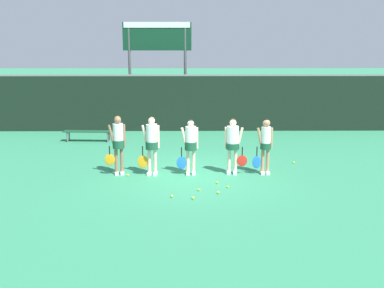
# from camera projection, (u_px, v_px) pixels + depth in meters

# --- Properties ---
(ground_plane) EXTENTS (140.00, 140.00, 0.00)m
(ground_plane) POSITION_uv_depth(u_px,v_px,m) (192.00, 174.00, 13.70)
(ground_plane) COLOR #2D7F56
(fence_windscreen) EXTENTS (60.00, 0.08, 2.59)m
(fence_windscreen) POSITION_uv_depth(u_px,v_px,m) (190.00, 103.00, 20.49)
(fence_windscreen) COLOR black
(fence_windscreen) RESTS_ON ground_plane
(scoreboard) EXTENTS (3.25, 0.15, 4.95)m
(scoreboard) POSITION_uv_depth(u_px,v_px,m) (157.00, 47.00, 21.30)
(scoreboard) COLOR #515156
(scoreboard) RESTS_ON ground_plane
(bench_courtside) EXTENTS (2.04, 0.47, 0.44)m
(bench_courtside) POSITION_uv_depth(u_px,v_px,m) (88.00, 132.00, 18.34)
(bench_courtside) COLOR #19472D
(bench_courtside) RESTS_ON ground_plane
(player_0) EXTENTS (0.64, 0.35, 1.80)m
(player_0) POSITION_uv_depth(u_px,v_px,m) (118.00, 140.00, 13.45)
(player_0) COLOR #8C664C
(player_0) RESTS_ON ground_plane
(player_1) EXTENTS (0.68, 0.38, 1.78)m
(player_1) POSITION_uv_depth(u_px,v_px,m) (152.00, 141.00, 13.38)
(player_1) COLOR beige
(player_1) RESTS_ON ground_plane
(player_2) EXTENTS (0.65, 0.36, 1.69)m
(player_2) POSITION_uv_depth(u_px,v_px,m) (190.00, 143.00, 13.48)
(player_2) COLOR beige
(player_2) RESTS_ON ground_plane
(player_3) EXTENTS (0.69, 0.41, 1.71)m
(player_3) POSITION_uv_depth(u_px,v_px,m) (233.00, 141.00, 13.51)
(player_3) COLOR beige
(player_3) RESTS_ON ground_plane
(player_4) EXTENTS (0.60, 0.33, 1.71)m
(player_4) POSITION_uv_depth(u_px,v_px,m) (266.00, 141.00, 13.51)
(player_4) COLOR tan
(player_4) RESTS_ON ground_plane
(tennis_ball_0) EXTENTS (0.07, 0.07, 0.07)m
(tennis_ball_0) POSITION_uv_depth(u_px,v_px,m) (172.00, 196.00, 11.57)
(tennis_ball_0) COLOR #CCE033
(tennis_ball_0) RESTS_ON ground_plane
(tennis_ball_1) EXTENTS (0.07, 0.07, 0.07)m
(tennis_ball_1) POSITION_uv_depth(u_px,v_px,m) (228.00, 187.00, 12.34)
(tennis_ball_1) COLOR #CCE033
(tennis_ball_1) RESTS_ON ground_plane
(tennis_ball_2) EXTENTS (0.07, 0.07, 0.07)m
(tennis_ball_2) POSITION_uv_depth(u_px,v_px,m) (128.00, 175.00, 13.47)
(tennis_ball_2) COLOR #CCE033
(tennis_ball_2) RESTS_ON ground_plane
(tennis_ball_3) EXTENTS (0.07, 0.07, 0.07)m
(tennis_ball_3) POSITION_uv_depth(u_px,v_px,m) (217.00, 182.00, 12.75)
(tennis_ball_3) COLOR #CCE033
(tennis_ball_3) RESTS_ON ground_plane
(tennis_ball_4) EXTENTS (0.07, 0.07, 0.07)m
(tennis_ball_4) POSITION_uv_depth(u_px,v_px,m) (199.00, 190.00, 12.09)
(tennis_ball_4) COLOR #CCE033
(tennis_ball_4) RESTS_ON ground_plane
(tennis_ball_5) EXTENTS (0.07, 0.07, 0.07)m
(tennis_ball_5) POSITION_uv_depth(u_px,v_px,m) (193.00, 198.00, 11.44)
(tennis_ball_5) COLOR #CCE033
(tennis_ball_5) RESTS_ON ground_plane
(tennis_ball_6) EXTENTS (0.07, 0.07, 0.07)m
(tennis_ball_6) POSITION_uv_depth(u_px,v_px,m) (218.00, 192.00, 11.86)
(tennis_ball_6) COLOR #CCE033
(tennis_ball_6) RESTS_ON ground_plane
(tennis_ball_7) EXTENTS (0.07, 0.07, 0.07)m
(tennis_ball_7) POSITION_uv_depth(u_px,v_px,m) (294.00, 163.00, 14.93)
(tennis_ball_7) COLOR #CCE033
(tennis_ball_7) RESTS_ON ground_plane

